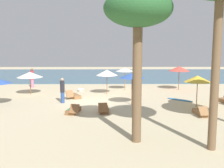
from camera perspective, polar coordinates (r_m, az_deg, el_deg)
The scene contains 17 objects.
ground_plane at distance 21.63m, azimuth -4.14°, elevation -3.61°, with size 60.00×60.00×0.00m, color beige.
ocean_water at distance 38.39m, azimuth -2.53°, elevation 1.80°, with size 48.00×16.00×0.06m, color #476B7F.
umbrella_0 at distance 24.38m, azimuth -1.04°, elevation 2.34°, with size 1.87×1.87×2.16m.
umbrella_1 at distance 20.18m, azimuth 4.10°, elevation 1.71°, with size 1.86×1.86×2.33m.
umbrella_2 at distance 20.47m, azimuth 17.01°, elevation 1.01°, with size 1.89×1.89×2.23m.
umbrella_4 at distance 26.58m, azimuth 2.64°, elevation 2.96°, with size 1.75×1.75×2.14m.
umbrella_5 at distance 25.37m, azimuth -16.36°, elevation 1.85°, with size 2.23×2.23×1.97m.
umbrella_7 at distance 27.30m, azimuth 13.50°, elevation 3.05°, with size 1.98×1.98×2.26m.
lounger_0 at distance 23.20m, azimuth -7.69°, elevation -2.40°, with size 1.28×1.75×0.72m.
lounger_1 at distance 18.51m, azimuth 17.72°, elevation -5.55°, with size 0.79×1.76×0.67m.
lounger_2 at distance 18.34m, azimuth -7.83°, elevation -5.32°, with size 0.92×1.77×0.69m.
lounger_3 at distance 18.43m, azimuth -1.70°, elevation -5.19°, with size 0.70×1.68×0.73m.
person_0 at distance 29.21m, azimuth -15.92°, elevation 1.22°, with size 0.33×0.33×1.92m.
person_1 at distance 21.32m, azimuth -10.05°, elevation -1.26°, with size 0.37×0.37×1.89m.
palm_0 at distance 12.53m, azimuth 5.31°, elevation 14.20°, with size 3.00×3.00×6.82m.
dog at distance 26.17m, azimuth -6.42°, elevation -1.14°, with size 0.65×0.51×0.31m.
surfboard at distance 22.77m, azimuth 13.62°, elevation -3.12°, with size 1.97×1.83×0.07m.
Camera 1 is at (1.39, -21.09, 4.56)m, focal length 44.98 mm.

